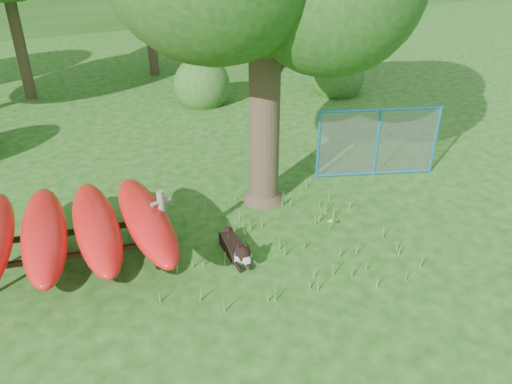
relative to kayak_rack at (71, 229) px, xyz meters
name	(u,v)px	position (x,y,z in m)	size (l,w,h in m)	color
ground	(276,278)	(2.95, -1.68, -0.81)	(80.00, 80.00, 0.00)	#174A0E
wooden_post	(163,223)	(1.47, -0.30, -0.11)	(0.36, 0.16, 1.33)	#6F6253
kayak_rack	(71,229)	(0.00, 0.00, 0.00)	(3.30, 3.53, 1.06)	black
husky_dog	(236,249)	(2.58, -0.89, -0.63)	(0.31, 1.17, 0.52)	black
fence_section	(377,143)	(6.78, 0.73, 0.01)	(2.66, 1.00, 2.72)	teal
wildflower_clump	(330,222)	(4.58, -0.82, -0.63)	(0.10, 0.09, 0.22)	#4A8F2E
shrub_right	(336,93)	(9.45, 6.32, -0.81)	(1.80, 1.80, 1.80)	#23521A
shrub_mid	(203,103)	(4.95, 7.32, -0.81)	(1.80, 1.80, 1.80)	#23521A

